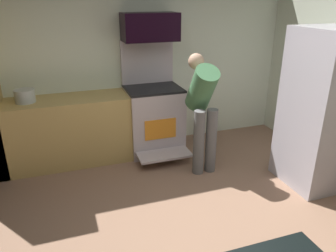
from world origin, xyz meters
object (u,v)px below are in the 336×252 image
(refrigerator, at_px, (329,109))
(person_cook, at_px, (203,106))
(stock_pot, at_px, (25,96))
(microwave, at_px, (150,27))
(oven_range, at_px, (153,117))

(refrigerator, distance_m, person_cook, 1.46)
(refrigerator, bearing_deg, stock_pot, 155.99)
(microwave, distance_m, refrigerator, 2.45)
(oven_range, relative_size, refrigerator, 0.86)
(oven_range, distance_m, stock_pot, 1.72)
(microwave, xyz_separation_m, refrigerator, (1.68, -1.57, -0.83))
(refrigerator, bearing_deg, person_cook, 149.58)
(oven_range, height_order, person_cook, oven_range)
(oven_range, distance_m, person_cook, 0.92)
(microwave, bearing_deg, stock_pot, -177.23)
(oven_range, bearing_deg, microwave, 90.00)
(stock_pot, bearing_deg, person_cook, -19.76)
(oven_range, height_order, stock_pot, oven_range)
(microwave, distance_m, person_cook, 1.28)
(refrigerator, height_order, stock_pot, refrigerator)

